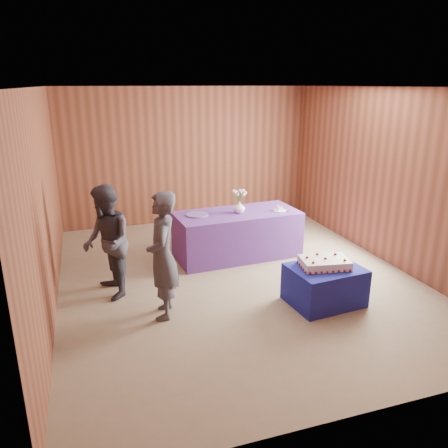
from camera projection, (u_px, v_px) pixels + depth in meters
name	position (u px, v px, depth m)	size (l,w,h in m)	color
ground	(236.00, 277.00, 6.48)	(6.00, 6.00, 0.00)	#86735C
room_shell	(237.00, 156.00, 5.93)	(5.04, 6.04, 2.72)	brown
cake_table	(324.00, 285.00, 5.66)	(0.90, 0.70, 0.50)	#1A1D93
serving_table	(237.00, 234.00, 7.19)	(2.00, 0.90, 0.75)	#633188
sheet_cake	(324.00, 263.00, 5.58)	(0.69, 0.52, 0.15)	white
vase	(239.00, 207.00, 7.02)	(0.18, 0.18, 0.19)	white
flower_spray	(240.00, 192.00, 6.95)	(0.24, 0.24, 0.19)	#2E6F2C
platter	(197.00, 215.00, 6.92)	(0.36, 0.36, 0.02)	#6C53A6
plate	(280.00, 210.00, 7.16)	(0.21, 0.21, 0.01)	white
cake_slice	(280.00, 208.00, 7.15)	(0.08, 0.07, 0.09)	white
knife	(284.00, 213.00, 7.06)	(0.26, 0.02, 0.00)	#B3B3B8
guest_left	(163.00, 256.00, 5.19)	(0.57, 0.38, 1.57)	#3B3B45
guest_right	(107.00, 243.00, 5.69)	(0.74, 0.58, 1.52)	#35333E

